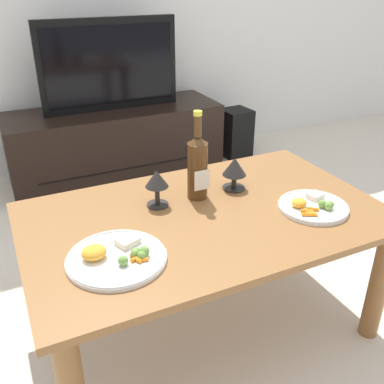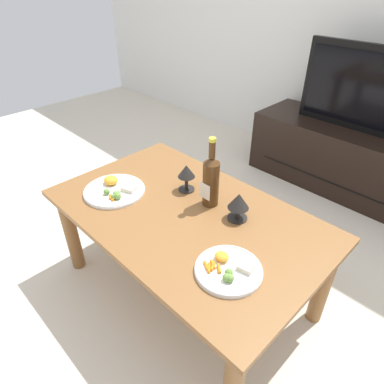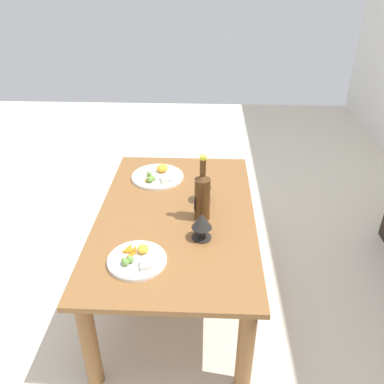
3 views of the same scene
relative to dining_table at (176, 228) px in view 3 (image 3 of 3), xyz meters
name	(u,v)px [view 3 (image 3 of 3)]	position (x,y,z in m)	size (l,w,h in m)	color
ground_plane	(178,290)	(0.00, 0.00, -0.42)	(6.40, 6.40, 0.00)	beige
dining_table	(176,228)	(0.00, 0.00, 0.00)	(1.24, 0.76, 0.51)	brown
wine_bottle	(202,195)	(0.03, 0.13, 0.21)	(0.07, 0.08, 0.33)	#4C2D14
goblet_left	(203,184)	(-0.13, 0.13, 0.18)	(0.08, 0.08, 0.14)	black
goblet_right	(202,222)	(0.19, 0.13, 0.17)	(0.09, 0.09, 0.13)	black
dinner_plate_left	(158,176)	(-0.36, -0.13, 0.10)	(0.29, 0.29, 0.05)	white
dinner_plate_right	(137,259)	(0.36, -0.13, 0.10)	(0.25, 0.25, 0.04)	white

